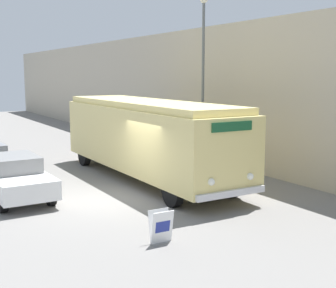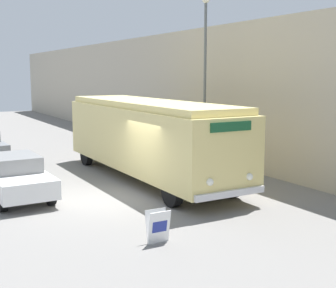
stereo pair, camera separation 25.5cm
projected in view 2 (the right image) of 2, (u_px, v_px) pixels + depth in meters
The scene contains 6 objects.
ground_plane at pixel (110, 200), 15.41m from camera, with size 80.00×80.00×0.00m, color slate.
building_wall_right at pixel (157, 91), 27.03m from camera, with size 0.30×60.00×6.32m.
vintage_bus at pixel (148, 135), 18.31m from camera, with size 2.65×10.75×3.09m.
sign_board at pixel (158, 227), 11.47m from camera, with size 0.57×0.31×0.82m.
streetlamp at pixel (205, 59), 20.41m from camera, with size 0.36×0.36×7.49m.
parked_car_near at pixel (15, 176), 15.71m from camera, with size 1.80×4.47×1.42m.
Camera 2 is at (-5.70, -13.97, 4.11)m, focal length 50.00 mm.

